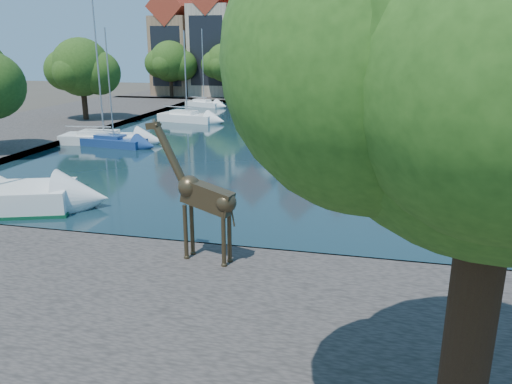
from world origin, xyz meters
TOP-DOWN VIEW (x-y plane):
  - ground at (0.00, 0.00)m, footprint 160.00×160.00m
  - water_basin at (0.00, 24.00)m, footprint 38.00×50.00m
  - near_quay at (0.00, -7.00)m, footprint 50.00×14.00m
  - far_quay at (0.00, 56.00)m, footprint 60.00×16.00m
  - left_quay at (-25.00, 24.00)m, footprint 14.00×52.00m
  - townhouse_west_end at (-23.00, 55.99)m, footprint 5.44×9.18m
  - townhouse_west_mid at (-17.00, 55.99)m, footprint 5.94×9.18m
  - townhouse_west_inner at (-10.50, 55.99)m, footprint 6.43×9.18m
  - townhouse_center at (-4.00, 55.99)m, footprint 5.44×9.18m
  - townhouse_east_inner at (2.00, 55.99)m, footprint 5.94×9.18m
  - townhouse_east_mid at (8.50, 55.99)m, footprint 6.43×9.18m
  - townhouse_east_end at (15.00, 55.99)m, footprint 5.44×9.18m
  - far_tree_far_west at (-21.90, 50.49)m, footprint 7.28×5.60m
  - far_tree_west at (-13.91, 50.49)m, footprint 6.76×5.20m
  - far_tree_mid_west at (-5.89, 50.49)m, footprint 7.80×6.00m
  - far_tree_mid_east at (2.10, 50.49)m, footprint 7.02×5.40m
  - far_tree_east at (10.11, 50.49)m, footprint 7.54×5.80m
  - far_tree_far_east at (18.09, 50.49)m, footprint 6.76×5.20m
  - side_tree_left_far at (-21.90, 27.99)m, footprint 7.28×5.60m
  - giraffe_statue at (0.23, -1.44)m, footprint 3.32×1.04m
  - sailboat_left_b at (-13.71, 18.16)m, footprint 5.28×2.44m
  - sailboat_left_c at (-15.00, 19.00)m, footprint 6.97×3.23m
  - sailboat_left_d at (-12.59, 31.44)m, footprint 6.22×3.14m
  - sailboat_left_e at (-15.00, 44.00)m, footprint 5.14×3.23m
  - sailboat_right_a at (12.00, 12.01)m, footprint 7.33×2.87m
  - sailboat_right_b at (12.00, 14.48)m, footprint 7.70×4.57m
  - sailboat_right_c at (12.00, 28.47)m, footprint 7.00×2.72m
  - sailboat_right_d at (12.00, 40.84)m, footprint 6.92×4.58m

SIDE VIEW (x-z plane):
  - ground at x=0.00m, z-range 0.00..0.00m
  - water_basin at x=0.00m, z-range 0.00..0.08m
  - near_quay at x=0.00m, z-range 0.00..0.50m
  - far_quay at x=0.00m, z-range 0.00..0.50m
  - left_quay at x=-25.00m, z-range 0.00..0.50m
  - sailboat_left_b at x=-13.71m, z-range -3.86..4.98m
  - sailboat_left_e at x=-15.00m, z-range -4.15..5.28m
  - sailboat_left_c at x=-15.00m, z-range -4.86..6.13m
  - sailboat_right_a at x=12.00m, z-range -4.54..5.85m
  - sailboat_right_c at x=12.00m, z-range -4.36..5.68m
  - sailboat_left_d at x=-12.59m, z-range -3.79..5.14m
  - sailboat_right_d at x=12.00m, z-range -4.16..5.52m
  - sailboat_right_b at x=12.00m, z-range -5.58..6.96m
  - giraffe_statue at x=0.23m, z-range 0.46..5.22m
  - far_tree_west at x=-13.91m, z-range 1.40..8.76m
  - far_tree_far_east at x=18.09m, z-range 1.40..8.76m
  - far_tree_mid_east at x=2.10m, z-range 1.37..8.89m
  - far_tree_far_west at x=-21.90m, z-range 1.34..9.02m
  - far_tree_east at x=10.11m, z-range 1.32..9.16m
  - far_tree_mid_west at x=-5.89m, z-range 1.29..9.29m
  - side_tree_left_far at x=-21.90m, z-range 1.44..9.32m
  - townhouse_east_end at x=15.00m, z-range -0.11..14.32m
  - townhouse_west_inner at x=-10.50m, z-range -0.22..14.92m
  - townhouse_west_end at x=-23.00m, z-range -0.11..14.83m
  - townhouse_east_inner at x=2.00m, z-range -0.16..15.63m
  - townhouse_east_mid at x=8.50m, z-range -0.22..16.43m
  - townhouse_west_mid at x=-17.00m, z-range -0.16..16.63m
  - townhouse_center at x=-4.00m, z-range -0.10..16.83m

